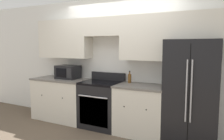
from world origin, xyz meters
name	(u,v)px	position (x,y,z in m)	size (l,w,h in m)	color
ground_plane	(104,134)	(0.00, 0.00, 0.00)	(12.00, 12.00, 0.00)	brown
wall_back	(119,52)	(0.01, 0.58, 1.51)	(8.00, 0.39, 2.60)	white
lower_cabinets_left	(62,99)	(-1.25, 0.31, 0.46)	(1.27, 0.64, 0.91)	silver
lower_cabinets_right	(141,110)	(0.60, 0.31, 0.46)	(0.92, 0.64, 0.91)	silver
oven_range	(101,104)	(-0.24, 0.31, 0.46)	(0.78, 0.65, 1.07)	black
refrigerator	(192,92)	(1.46, 0.34, 0.86)	(0.83, 0.72, 1.72)	black
microwave	(68,72)	(-1.11, 0.37, 1.05)	(0.48, 0.36, 0.29)	black
bottle	(130,78)	(0.30, 0.47, 1.00)	(0.06, 0.06, 0.23)	brown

